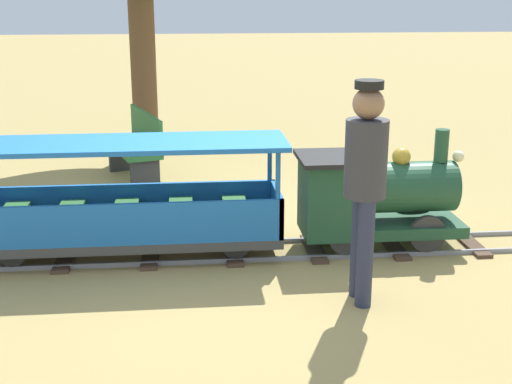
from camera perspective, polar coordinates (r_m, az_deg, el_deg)
name	(u,v)px	position (r m, az deg, el deg)	size (l,w,h in m)	color
ground_plane	(241,253)	(6.12, -1.19, -4.98)	(60.00, 60.00, 0.00)	#A38C51
track	(233,252)	(6.11, -1.87, -4.86)	(0.67, 6.40, 0.04)	gray
locomotive	(373,196)	(6.15, 9.52, -0.31)	(0.63, 1.45, 1.02)	#1E472D
passenger_car	(126,210)	(5.99, -10.53, -1.47)	(0.73, 2.70, 0.97)	#3F3F3F
conductor_person	(365,175)	(4.97, 8.87, 1.36)	(0.30, 0.30, 1.62)	#282D47
park_bench	(136,147)	(8.39, -9.71, 3.63)	(1.36, 0.78, 0.82)	#2D6B33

